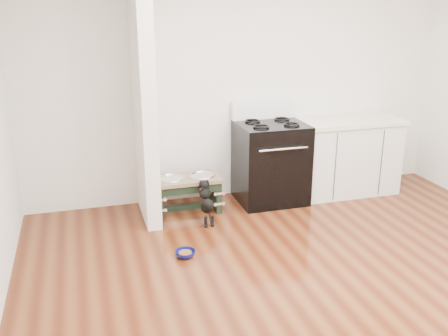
# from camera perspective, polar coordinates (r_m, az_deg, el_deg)

# --- Properties ---
(ground) EXTENTS (5.00, 5.00, 0.00)m
(ground) POSITION_cam_1_polar(r_m,az_deg,el_deg) (4.10, 13.25, -14.84)
(ground) COLOR #451B0C
(ground) RESTS_ON ground
(room_shell) EXTENTS (5.00, 5.00, 5.00)m
(room_shell) POSITION_cam_1_polar(r_m,az_deg,el_deg) (3.50, 15.18, 8.01)
(room_shell) COLOR silver
(room_shell) RESTS_ON ground
(partition_wall) EXTENTS (0.15, 0.80, 2.70)m
(partition_wall) POSITION_cam_1_polar(r_m,az_deg,el_deg) (5.15, -9.19, 8.51)
(partition_wall) COLOR silver
(partition_wall) RESTS_ON ground
(oven_range) EXTENTS (0.76, 0.69, 1.14)m
(oven_range) POSITION_cam_1_polar(r_m,az_deg,el_deg) (5.76, 5.34, 0.79)
(oven_range) COLOR black
(oven_range) RESTS_ON ground
(cabinet_run) EXTENTS (1.24, 0.64, 0.91)m
(cabinet_run) POSITION_cam_1_polar(r_m,az_deg,el_deg) (6.20, 13.72, 1.37)
(cabinet_run) COLOR silver
(cabinet_run) RESTS_ON ground
(dog_feeder) EXTENTS (0.73, 0.39, 0.42)m
(dog_feeder) POSITION_cam_1_polar(r_m,az_deg,el_deg) (5.48, -4.25, -2.23)
(dog_feeder) COLOR black
(dog_feeder) RESTS_ON ground
(puppy) EXTENTS (0.13, 0.38, 0.45)m
(puppy) POSITION_cam_1_polar(r_m,az_deg,el_deg) (5.22, -2.04, -3.77)
(puppy) COLOR black
(puppy) RESTS_ON ground
(floor_bowl) EXTENTS (0.19, 0.19, 0.06)m
(floor_bowl) POSITION_cam_1_polar(r_m,az_deg,el_deg) (4.64, -4.46, -9.74)
(floor_bowl) COLOR #0C1059
(floor_bowl) RESTS_ON ground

